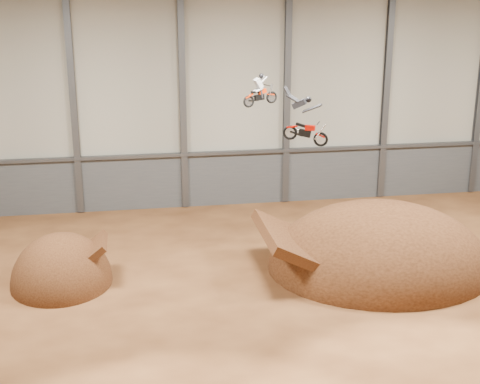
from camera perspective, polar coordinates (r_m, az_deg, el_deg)
name	(u,v)px	position (r m, az deg, el deg)	size (l,w,h in m)	color
floor	(288,305)	(30.81, 4.10, -9.58)	(40.00, 40.00, 0.00)	#512C15
back_wall	(235,99)	(42.77, -0.43, 7.98)	(40.00, 0.10, 14.00)	#B0AD9C
lower_band_back	(235,178)	(43.83, -0.40, 1.17)	(39.80, 0.18, 3.50)	#4A4D51
steel_rail	(236,152)	(43.22, -0.37, 3.41)	(39.80, 0.35, 0.20)	#47494F
steel_column_1	(73,103)	(42.18, -14.04, 7.34)	(0.40, 0.36, 13.90)	#47494F
steel_column_2	(183,100)	(42.18, -4.90, 7.79)	(0.40, 0.36, 13.90)	#47494F
steel_column_3	(287,98)	(43.23, 4.02, 8.04)	(0.40, 0.36, 13.90)	#47494F
steel_column_4	(386,95)	(45.24, 12.34, 8.10)	(0.40, 0.36, 13.90)	#47494F
steel_column_5	(480,92)	(48.10, 19.82, 8.01)	(0.40, 0.36, 13.90)	#47494F
takeoff_ramp	(62,283)	(34.00, -14.92, -7.47)	(4.85, 5.60, 4.85)	#361B0D
landing_ramp	(378,267)	(35.37, 11.69, -6.25)	(11.45, 10.13, 6.60)	#361B0D
fmx_rider_a	(261,88)	(32.55, 1.79, 8.85)	(1.84, 0.70, 1.66)	red
fmx_rider_b	(305,117)	(29.93, 5.54, 6.38)	(2.73, 0.78, 2.34)	#D30A00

